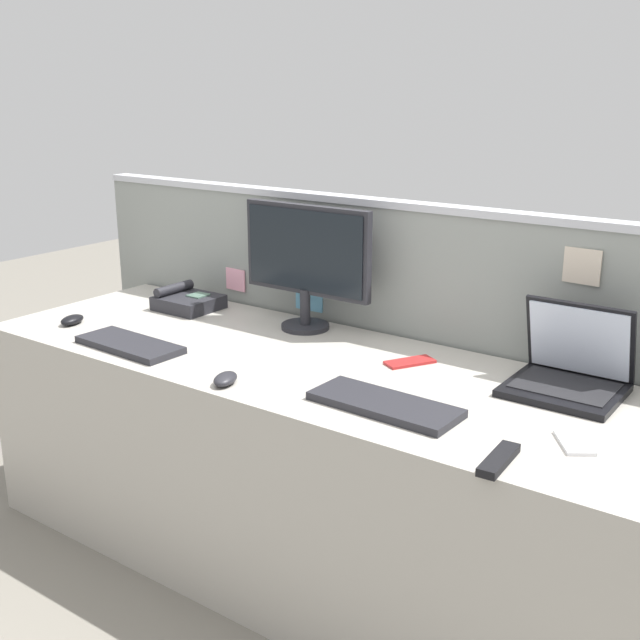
# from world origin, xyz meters

# --- Properties ---
(ground_plane) EXTENTS (10.00, 10.00, 0.00)m
(ground_plane) POSITION_xyz_m (0.00, 0.00, 0.00)
(ground_plane) COLOR slate
(desk) EXTENTS (2.29, 0.75, 0.72)m
(desk) POSITION_xyz_m (0.00, 0.00, 0.36)
(desk) COLOR #ADA89E
(desk) RESTS_ON ground_plane
(cubicle_divider) EXTENTS (2.62, 0.08, 1.17)m
(cubicle_divider) POSITION_xyz_m (-0.00, 0.41, 0.59)
(cubicle_divider) COLOR gray
(cubicle_divider) RESTS_ON ground_plane
(desktop_monitor) EXTENTS (0.50, 0.17, 0.43)m
(desktop_monitor) POSITION_xyz_m (-0.21, 0.27, 0.97)
(desktop_monitor) COLOR #232328
(desktop_monitor) RESTS_ON desk
(laptop) EXTENTS (0.30, 0.28, 0.24)m
(laptop) POSITION_xyz_m (0.72, 0.23, 0.77)
(laptop) COLOR black
(laptop) RESTS_ON desk
(desk_phone) EXTENTS (0.22, 0.20, 0.09)m
(desk_phone) POSITION_xyz_m (-0.73, 0.20, 0.75)
(desk_phone) COLOR #232328
(desk_phone) RESTS_ON desk
(keyboard_main) EXTENTS (0.41, 0.17, 0.02)m
(keyboard_main) POSITION_xyz_m (0.37, -0.18, 0.73)
(keyboard_main) COLOR #232328
(keyboard_main) RESTS_ON desk
(keyboard_spare) EXTENTS (0.38, 0.17, 0.02)m
(keyboard_spare) POSITION_xyz_m (-0.55, -0.24, 0.73)
(keyboard_spare) COLOR #232328
(keyboard_spare) RESTS_ON desk
(computer_mouse_right_hand) EXTENTS (0.09, 0.11, 0.03)m
(computer_mouse_right_hand) POSITION_xyz_m (-0.08, -0.30, 0.73)
(computer_mouse_right_hand) COLOR #232328
(computer_mouse_right_hand) RESTS_ON desk
(computer_mouse_left_hand) EXTENTS (0.08, 0.11, 0.03)m
(computer_mouse_left_hand) POSITION_xyz_m (-0.92, -0.18, 0.73)
(computer_mouse_left_hand) COLOR black
(computer_mouse_left_hand) RESTS_ON desk
(cell_phone_white_slab) EXTENTS (0.13, 0.14, 0.01)m
(cell_phone_white_slab) POSITION_xyz_m (0.85, -0.10, 0.72)
(cell_phone_white_slab) COLOR silver
(cell_phone_white_slab) RESTS_ON desk
(cell_phone_red_case) EXTENTS (0.13, 0.16, 0.01)m
(cell_phone_red_case) POSITION_xyz_m (0.26, 0.16, 0.72)
(cell_phone_red_case) COLOR #B22323
(cell_phone_red_case) RESTS_ON desk
(tv_remote) EXTENTS (0.05, 0.17, 0.02)m
(tv_remote) POSITION_xyz_m (0.75, -0.30, 0.73)
(tv_remote) COLOR black
(tv_remote) RESTS_ON desk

